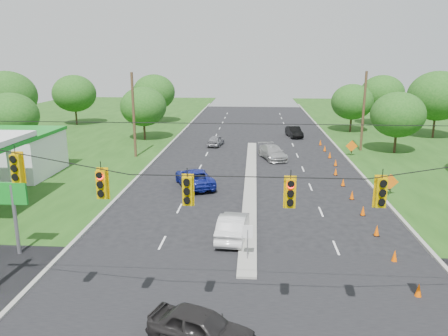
{
  "coord_description": "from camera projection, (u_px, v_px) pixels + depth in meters",
  "views": [
    {
      "loc": [
        0.26,
        -15.2,
        10.53
      ],
      "look_at": [
        -1.87,
        14.98,
        2.8
      ],
      "focal_mm": 35.0,
      "sensor_mm": 36.0,
      "label": 1
    }
  ],
  "objects": [
    {
      "name": "tree_3",
      "position": [
        7.0,
        96.0,
        56.78
      ],
      "size": [
        7.56,
        7.56,
        8.82
      ],
      "color": "black",
      "rests_on": "ground"
    },
    {
      "name": "tree_4",
      "position": [
        74.0,
        93.0,
        68.25
      ],
      "size": [
        6.72,
        6.72,
        7.84
      ],
      "color": "black",
      "rests_on": "ground"
    },
    {
      "name": "curb_right",
      "position": [
        348.0,
        160.0,
        45.62
      ],
      "size": [
        0.25,
        110.0,
        0.16
      ],
      "primitive_type": "cube",
      "color": "gray",
      "rests_on": "ground"
    },
    {
      "name": "tree_5",
      "position": [
        143.0,
        107.0,
        55.86
      ],
      "size": [
        5.88,
        5.88,
        6.86
      ],
      "color": "black",
      "rests_on": "ground"
    },
    {
      "name": "white_sedan",
      "position": [
        233.0,
        226.0,
        25.97
      ],
      "size": [
        1.94,
        4.64,
        1.49
      ],
      "primitive_type": "imported",
      "rotation": [
        0.0,
        0.0,
        3.06
      ],
      "color": "silver",
      "rests_on": "ground"
    },
    {
      "name": "ground",
      "position": [
        244.0,
        330.0,
        17.31
      ],
      "size": [
        160.0,
        160.0,
        0.0
      ],
      "primitive_type": "plane",
      "color": "black",
      "rests_on": "ground"
    },
    {
      "name": "tree_2",
      "position": [
        11.0,
        116.0,
        47.01
      ],
      "size": [
        5.88,
        5.88,
        6.86
      ],
      "color": "black",
      "rests_on": "ground"
    },
    {
      "name": "work_sign_2",
      "position": [
        352.0,
        147.0,
        47.23
      ],
      "size": [
        1.27,
        0.58,
        1.37
      ],
      "color": "black",
      "rests_on": "ground"
    },
    {
      "name": "work_sign_1",
      "position": [
        390.0,
        183.0,
        33.7
      ],
      "size": [
        1.27,
        0.58,
        1.37
      ],
      "color": "black",
      "rests_on": "ground"
    },
    {
      "name": "silver_car_oncoming",
      "position": [
        216.0,
        140.0,
        53.09
      ],
      "size": [
        2.1,
        3.97,
        1.29
      ],
      "primitive_type": "imported",
      "rotation": [
        0.0,
        0.0,
        2.98
      ],
      "color": "slate",
      "rests_on": "ground"
    },
    {
      "name": "cone_0",
      "position": [
        419.0,
        290.0,
        19.6
      ],
      "size": [
        0.32,
        0.32,
        0.7
      ],
      "primitive_type": "cone",
      "color": "#FF5900",
      "rests_on": "ground"
    },
    {
      "name": "cone_9",
      "position": [
        325.0,
        148.0,
        50.0
      ],
      "size": [
        0.32,
        0.32,
        0.7
      ],
      "primitive_type": "cone",
      "color": "#FF5900",
      "rests_on": "ground"
    },
    {
      "name": "cone_5",
      "position": [
        343.0,
        182.0,
        36.51
      ],
      "size": [
        0.32,
        0.32,
        0.7
      ],
      "primitive_type": "cone",
      "color": "#FF5900",
      "rests_on": "ground"
    },
    {
      "name": "utility_pole_far_left",
      "position": [
        134.0,
        116.0,
        46.05
      ],
      "size": [
        0.28,
        0.28,
        9.0
      ],
      "primitive_type": "cylinder",
      "color": "#422D1C",
      "rests_on": "ground"
    },
    {
      "name": "tree_9",
      "position": [
        398.0,
        115.0,
        48.01
      ],
      "size": [
        5.88,
        5.88,
        6.86
      ],
      "color": "black",
      "rests_on": "ground"
    },
    {
      "name": "tree_12",
      "position": [
        352.0,
        102.0,
        61.68
      ],
      "size": [
        5.88,
        5.88,
        6.86
      ],
      "color": "black",
      "rests_on": "ground"
    },
    {
      "name": "cone_10",
      "position": [
        320.0,
        142.0,
        53.38
      ],
      "size": [
        0.32,
        0.32,
        0.7
      ],
      "primitive_type": "cone",
      "color": "#FF5900",
      "rests_on": "ground"
    },
    {
      "name": "black_sedan",
      "position": [
        201.0,
        328.0,
        16.29
      ],
      "size": [
        4.48,
        3.02,
        1.42
      ],
      "primitive_type": "imported",
      "rotation": [
        0.0,
        0.0,
        1.22
      ],
      "color": "black",
      "rests_on": "ground"
    },
    {
      "name": "curb_left",
      "position": [
        158.0,
        157.0,
        47.0
      ],
      "size": [
        0.25,
        110.0,
        0.16
      ],
      "primitive_type": "cube",
      "color": "gray",
      "rests_on": "ground"
    },
    {
      "name": "cone_4",
      "position": [
        352.0,
        195.0,
        33.13
      ],
      "size": [
        0.32,
        0.32,
        0.7
      ],
      "primitive_type": "cone",
      "color": "#FF5900",
      "rests_on": "ground"
    },
    {
      "name": "blue_pickup",
      "position": [
        195.0,
        178.0,
        36.29
      ],
      "size": [
        4.29,
        6.03,
        1.53
      ],
      "primitive_type": "imported",
      "rotation": [
        0.0,
        0.0,
        3.5
      ],
      "color": "navy",
      "rests_on": "ground"
    },
    {
      "name": "cone_3",
      "position": [
        363.0,
        211.0,
        29.75
      ],
      "size": [
        0.32,
        0.32,
        0.7
      ],
      "primitive_type": "cone",
      "color": "#FF5900",
      "rests_on": "ground"
    },
    {
      "name": "cone_8",
      "position": [
        330.0,
        155.0,
        46.62
      ],
      "size": [
        0.32,
        0.32,
        0.7
      ],
      "primitive_type": "cone",
      "color": "#FF5900",
      "rests_on": "ground"
    },
    {
      "name": "tree_10",
      "position": [
        437.0,
        96.0,
        56.82
      ],
      "size": [
        7.56,
        7.56,
        8.82
      ],
      "color": "black",
      "rests_on": "ground"
    },
    {
      "name": "cone_6",
      "position": [
        336.0,
        171.0,
        39.89
      ],
      "size": [
        0.32,
        0.32,
        0.7
      ],
      "primitive_type": "cone",
      "color": "#FF5900",
      "rests_on": "ground"
    },
    {
      "name": "utility_pole_far_right",
      "position": [
        363.0,
        112.0,
        49.18
      ],
      "size": [
        0.28,
        0.28,
        9.0
      ],
      "primitive_type": "cylinder",
      "color": "#422D1C",
      "rests_on": "ground"
    },
    {
      "name": "median_sign",
      "position": [
        248.0,
        236.0,
        22.75
      ],
      "size": [
        0.55,
        0.06,
        2.05
      ],
      "color": "gray",
      "rests_on": "ground"
    },
    {
      "name": "tree_11",
      "position": [
        382.0,
        94.0,
        67.88
      ],
      "size": [
        6.72,
        6.72,
        7.84
      ],
      "color": "black",
      "rests_on": "ground"
    },
    {
      "name": "cone_1",
      "position": [
        395.0,
        256.0,
        22.98
      ],
      "size": [
        0.32,
        0.32,
        0.7
      ],
      "primitive_type": "cone",
      "color": "#FF5900",
      "rests_on": "ground"
    },
    {
      "name": "cross_street",
      "position": [
        244.0,
        330.0,
        17.31
      ],
      "size": [
        160.0,
        14.0,
        0.02
      ],
      "primitive_type": "cube",
      "color": "black",
      "rests_on": "ground"
    },
    {
      "name": "cone_7",
      "position": [
        336.0,
        163.0,
        43.24
      ],
      "size": [
        0.32,
        0.32,
        0.7
      ],
      "primitive_type": "cone",
      "color": "#FF5900",
      "rests_on": "ground"
    },
    {
      "name": "median",
      "position": [
        251.0,
        183.0,
        37.61
      ],
      "size": [
        1.0,
        34.0,
        0.18
      ],
      "primitive_type": "cube",
      "color": "gray",
      "rests_on": "ground"
    },
    {
      "name": "dark_car_receding",
      "position": [
        294.0,
        132.0,
        58.82
      ],
      "size": [
        2.24,
        4.52,
        1.43
      ],
      "primitive_type": "imported",
      "rotation": [
        0.0,
        0.0,
        0.18
      ],
      "color": "black",
      "rests_on": "ground"
    },
    {
      "name": "signal_span",
      "position": [
        244.0,
        222.0,
        15.12
      ],
      "size": [
        25.6,
        0.32,
        9.0
      ],
      "color": "#422D1C",
      "rests_on": "ground"
    },
    {
      "name": "cone_2",
      "position": [
        377.0,
        230.0,
        26.36
      ],
      "size": [
        0.32,
        0.32,
        0.7
      ],
      "primitive_type": "cone",
      "color": "#FF5900",
      "rests_on": "ground"
    },
    {
      "name": "tree_6",
      "position": [
        154.0,
        92.0,
        70.34
      ],
      "size": [
        6.72,
        6.72,
        7.84
      ],
      "color": "black",
      "rests_on": "ground"
    },
    {
      "name": "silver_car_far",
      "position": [
        273.0,
        152.0,
        46.14
      ],
      "size": [
        3.42,
        5.38,
        1.45
      ],
      "primitive_type": "imported",
      "rotation": [
        0.0,
        0.0,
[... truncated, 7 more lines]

